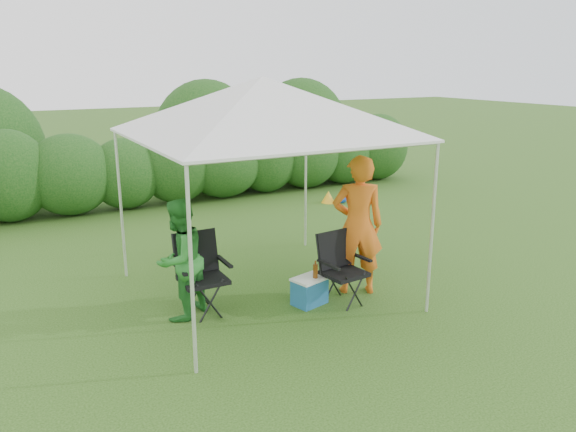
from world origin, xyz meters
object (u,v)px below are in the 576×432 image
canopy (263,107)px  chair_left (200,268)px  man (358,225)px  cooler (309,291)px  woman (180,259)px  chair_right (340,263)px

canopy → chair_left: bearing=-172.1°
man → cooler: size_ratio=3.78×
canopy → man: bearing=-26.4°
canopy → woman: (-1.21, -0.19, -1.73)m
chair_left → woman: bearing=-166.3°
canopy → cooler: 2.39m
canopy → chair_right: 2.20m
chair_right → chair_left: (-1.67, 0.58, 0.04)m
man → woman: (-2.31, 0.35, -0.19)m
canopy → cooler: (0.34, -0.61, -2.28)m
chair_left → woman: (-0.27, -0.06, 0.18)m
woman → cooler: size_ratio=2.99×
canopy → chair_left: (-0.94, -0.13, -1.90)m
canopy → woman: 2.12m
canopy → woman: canopy is taller
chair_left → chair_right: bearing=-18.6°
man → cooler: (-0.76, -0.06, -0.75)m
chair_left → man: size_ratio=0.53×
man → woman: bearing=17.7°
chair_left → man: man is taller
man → cooler: bearing=31.1°
cooler → chair_left: bearing=144.2°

